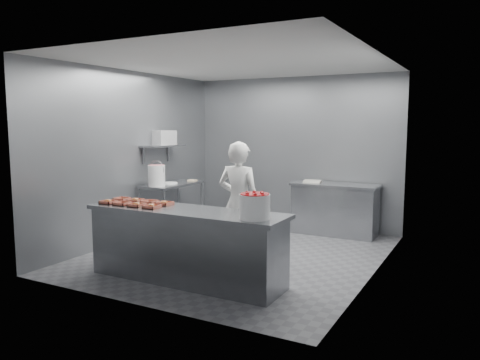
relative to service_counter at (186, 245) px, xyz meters
name	(u,v)px	position (x,y,z in m)	size (l,w,h in m)	color
floor	(238,254)	(0.00, 1.35, -0.45)	(4.50, 4.50, 0.00)	#4C4C51
ceiling	(238,63)	(0.00, 1.35, 2.35)	(4.50, 4.50, 0.00)	white
wall_back	(295,152)	(0.00, 3.60, 0.95)	(4.00, 0.04, 2.80)	slate
wall_left	(132,156)	(-2.00, 1.35, 0.95)	(0.04, 4.50, 2.80)	slate
wall_right	(377,167)	(2.00, 1.35, 0.95)	(0.04, 4.50, 2.80)	slate
service_counter	(186,245)	(0.00, 0.00, 0.00)	(2.60, 0.70, 0.90)	slate
prep_table	(172,200)	(-1.65, 1.95, 0.14)	(0.60, 1.20, 0.90)	slate
back_counter	(335,209)	(0.90, 3.25, 0.00)	(1.50, 0.60, 0.90)	slate
wall_shelf	(163,146)	(-1.82, 1.95, 1.10)	(0.35, 0.90, 0.03)	slate
tray_0	(108,202)	(-1.14, -0.13, 0.47)	(0.19, 0.18, 0.06)	tan
tray_1	(122,203)	(-0.89, -0.13, 0.47)	(0.19, 0.18, 0.04)	tan
tray_2	(137,205)	(-0.66, -0.13, 0.47)	(0.19, 0.18, 0.06)	tan
tray_3	(152,206)	(-0.42, -0.13, 0.47)	(0.19, 0.18, 0.06)	tan
tray_4	(122,199)	(-1.13, 0.13, 0.47)	(0.19, 0.18, 0.04)	tan
tray_5	(136,200)	(-0.90, 0.13, 0.47)	(0.19, 0.18, 0.06)	tan
tray_6	(150,202)	(-0.65, 0.13, 0.47)	(0.19, 0.18, 0.04)	tan
tray_7	(164,203)	(-0.42, 0.13, 0.47)	(0.19, 0.18, 0.06)	tan
worker	(239,203)	(0.21, 0.99, 0.40)	(0.62, 0.41, 1.70)	white
strawberry_tub	(255,205)	(1.00, -0.11, 0.60)	(0.34, 0.34, 0.28)	white
glaze_bucket	(157,175)	(-1.63, 1.51, 0.63)	(0.29, 0.28, 0.43)	white
bucket_lid	(169,183)	(-1.64, 1.86, 0.46)	(0.28, 0.28, 0.02)	white
rag	(192,180)	(-1.51, 2.39, 0.46)	(0.15, 0.12, 0.02)	#CCB28C
appliance	(164,138)	(-1.82, 1.98, 1.24)	(0.29, 0.34, 0.25)	gray
paper_stack	(312,181)	(0.48, 3.25, 0.46)	(0.30, 0.22, 0.04)	silver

